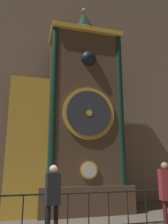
{
  "coord_description": "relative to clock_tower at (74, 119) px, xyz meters",
  "views": [
    {
      "loc": [
        -1.98,
        -4.43,
        1.84
      ],
      "look_at": [
        0.24,
        4.11,
        3.87
      ],
      "focal_mm": 35.0,
      "sensor_mm": 36.0,
      "label": 1
    }
  ],
  "objects": [
    {
      "name": "clock_tower",
      "position": [
        0.0,
        0.0,
        0.0
      ],
      "size": [
        4.68,
        1.78,
        8.81
      ],
      "color": "brown",
      "rests_on": "ground_plane"
    },
    {
      "name": "visitor_near",
      "position": [
        -1.11,
        -2.99,
        -2.47
      ],
      "size": [
        0.37,
        0.27,
        1.77
      ],
      "rotation": [
        0.0,
        0.0,
        0.16
      ],
      "color": "black",
      "rests_on": "ground_plane"
    },
    {
      "name": "visitor_far",
      "position": [
        1.82,
        -3.26,
        -2.43
      ],
      "size": [
        0.37,
        0.27,
        1.84
      ],
      "rotation": [
        0.0,
        0.0,
        -0.15
      ],
      "color": "#461518",
      "rests_on": "ground_plane"
    },
    {
      "name": "railing_fence",
      "position": [
        0.33,
        -2.1,
        -2.98
      ],
      "size": [
        5.48,
        0.05,
        1.0
      ],
      "color": "black",
      "rests_on": "ground_plane"
    },
    {
      "name": "cathedral_back_wall",
      "position": [
        0.12,
        1.52,
        3.47
      ],
      "size": [
        24.0,
        0.32,
        14.04
      ],
      "color": "#7A6656",
      "rests_on": "ground_plane"
    }
  ]
}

